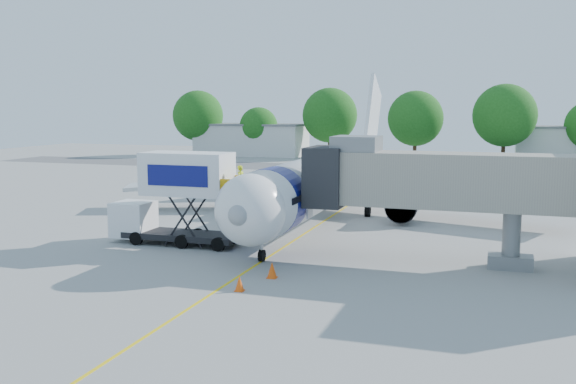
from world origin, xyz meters
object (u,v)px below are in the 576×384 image
(catering_hiloader, at_px, (177,198))
(ground_tug, at_px, (231,299))
(jet_bridge, at_px, (422,180))
(aircraft, at_px, (328,179))

(catering_hiloader, height_order, ground_tug, catering_hiloader)
(jet_bridge, xyz_separation_m, ground_tug, (-5.94, -11.42, -3.62))
(jet_bridge, height_order, catering_hiloader, jet_bridge)
(aircraft, height_order, ground_tug, aircraft)
(jet_bridge, relative_size, catering_hiloader, 1.64)
(aircraft, distance_m, catering_hiloader, 12.77)
(aircraft, bearing_deg, jet_bridge, -54.30)
(aircraft, xyz_separation_m, ground_tug, (2.05, -22.54, -2.22))
(aircraft, relative_size, jet_bridge, 2.71)
(aircraft, distance_m, jet_bridge, 13.77)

